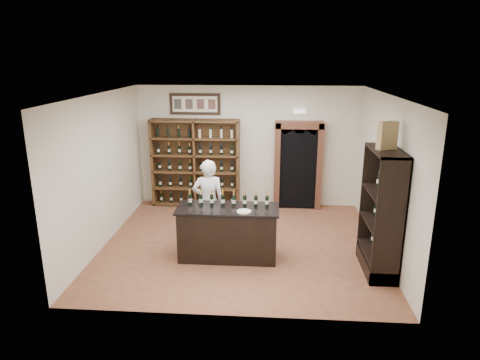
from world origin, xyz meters
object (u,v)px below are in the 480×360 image
(counter_bottle_0, at_px, (190,199))
(shopkeeper, at_px, (208,202))
(tasting_counter, at_px, (228,233))
(side_cabinet, at_px, (381,231))
(wine_shelf, at_px, (196,163))
(wine_crate, at_px, (387,136))

(counter_bottle_0, bearing_deg, shopkeeper, 65.83)
(tasting_counter, height_order, counter_bottle_0, counter_bottle_0)
(tasting_counter, xyz_separation_m, shopkeeper, (-0.46, 0.69, 0.37))
(tasting_counter, xyz_separation_m, counter_bottle_0, (-0.72, 0.11, 0.61))
(shopkeeper, bearing_deg, counter_bottle_0, 56.18)
(counter_bottle_0, distance_m, shopkeeper, 0.68)
(counter_bottle_0, bearing_deg, tasting_counter, -8.43)
(side_cabinet, bearing_deg, wine_shelf, 139.79)
(wine_shelf, bearing_deg, wine_crate, -40.36)
(tasting_counter, bearing_deg, wine_crate, -5.89)
(shopkeeper, bearing_deg, tasting_counter, 114.11)
(counter_bottle_0, distance_m, side_cabinet, 3.49)
(wine_crate, bearing_deg, counter_bottle_0, 150.94)
(counter_bottle_0, xyz_separation_m, wine_crate, (3.40, -0.38, 1.32))
(wine_shelf, bearing_deg, shopkeeper, -74.08)
(wine_shelf, xyz_separation_m, wine_crate, (3.78, -3.21, 1.33))
(tasting_counter, height_order, shopkeeper, shopkeeper)
(wine_shelf, distance_m, tasting_counter, 3.19)
(shopkeeper, xyz_separation_m, wine_crate, (3.14, -0.96, 1.56))
(wine_shelf, xyz_separation_m, counter_bottle_0, (0.38, -2.83, 0.01))
(side_cabinet, relative_size, shopkeeper, 1.27)
(shopkeeper, bearing_deg, side_cabinet, 153.12)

